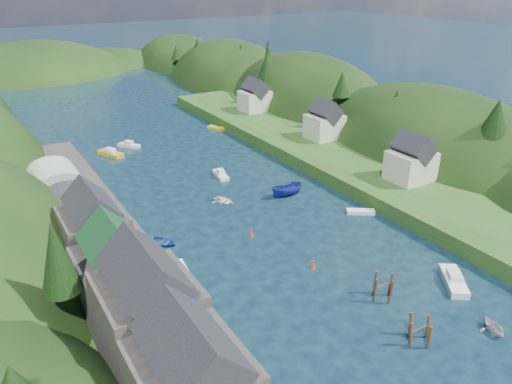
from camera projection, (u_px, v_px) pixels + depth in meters
ground at (197, 171)px, 95.63m from camera, size 600.00×600.00×0.00m
hillside_right at (307, 137)px, 139.42m from camera, size 36.00×245.56×48.00m
far_hills at (69, 97)px, 197.60m from camera, size 103.00×68.00×44.00m
hill_trees at (167, 99)px, 102.46m from camera, size 91.52×149.30×12.25m
quay_left at (121, 279)px, 60.45m from camera, size 12.00×110.00×2.00m
terrace_left_grass at (60, 295)px, 57.04m from camera, size 12.00×110.00×2.50m
quayside_buildings at (137, 301)px, 46.38m from camera, size 8.00×35.84×12.90m
boat_sheds at (64, 195)px, 72.62m from camera, size 7.00×21.00×7.50m
terrace_right at (332, 157)px, 99.10m from camera, size 16.00×120.00×2.40m
right_bank_cottages at (320, 123)px, 105.14m from camera, size 9.00×59.24×8.41m
piling_cluster_near at (419, 333)px, 51.31m from camera, size 2.98×2.81×3.44m
piling_cluster_far at (383, 289)px, 58.02m from camera, size 2.93×2.76×3.73m
channel_buoy_near at (313, 265)px, 64.38m from camera, size 0.70×0.70×1.10m
channel_buoy_far at (251, 233)px, 72.16m from camera, size 0.70×0.70×1.10m
moored_boats at (261, 226)px, 73.87m from camera, size 35.92×87.54×2.31m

